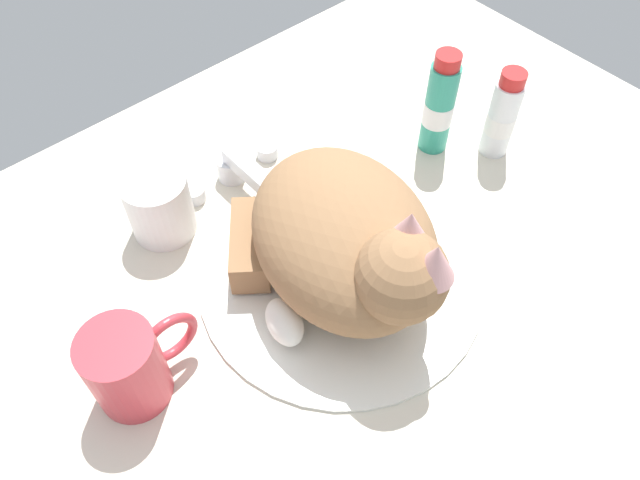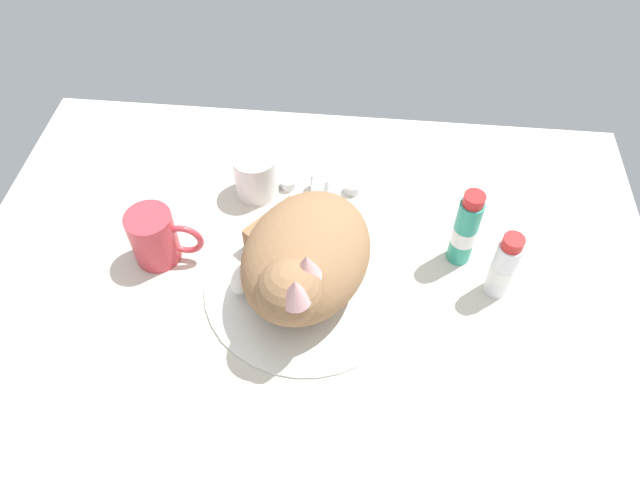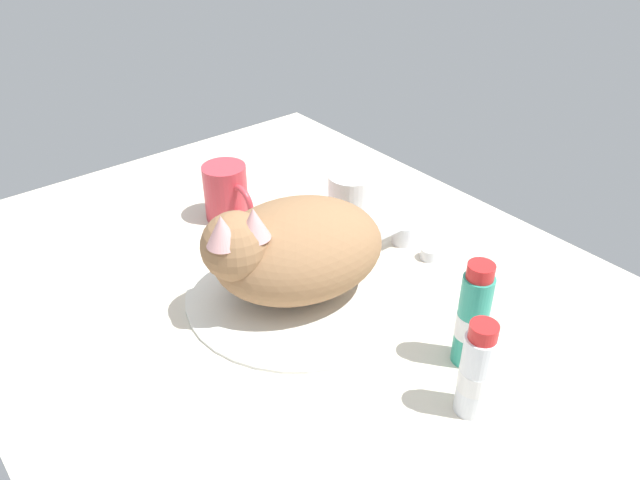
{
  "view_description": "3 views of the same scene",
  "coord_description": "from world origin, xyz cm",
  "px_view_note": "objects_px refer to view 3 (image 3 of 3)",
  "views": [
    {
      "loc": [
        -28.01,
        -28.47,
        58.38
      ],
      "look_at": [
        -1.13,
        2.36,
        5.57
      ],
      "focal_mm": 35.07,
      "sensor_mm": 36.0,
      "label": 1
    },
    {
      "loc": [
        7.25,
        -53.04,
        77.19
      ],
      "look_at": [
        1.68,
        3.23,
        7.35
      ],
      "focal_mm": 33.71,
      "sensor_mm": 36.0,
      "label": 2
    },
    {
      "loc": [
        56.01,
        -41.55,
        54.43
      ],
      "look_at": [
        -0.08,
        3.84,
        7.34
      ],
      "focal_mm": 34.78,
      "sensor_mm": 36.0,
      "label": 3
    }
  ],
  "objects_px": {
    "toothpaste_bottle": "(473,318)",
    "mouthwash_bottle": "(476,372)",
    "cat": "(290,248)",
    "rinse_cup": "(350,197)",
    "faucet": "(398,233)",
    "coffee_mug": "(227,193)"
  },
  "relations": [
    {
      "from": "cat",
      "to": "toothpaste_bottle",
      "type": "xyz_separation_m",
      "value": [
        0.24,
        0.09,
        -0.01
      ]
    },
    {
      "from": "cat",
      "to": "mouthwash_bottle",
      "type": "height_order",
      "value": "cat"
    },
    {
      "from": "mouthwash_bottle",
      "to": "toothpaste_bottle",
      "type": "bearing_deg",
      "value": 132.75
    },
    {
      "from": "coffee_mug",
      "to": "toothpaste_bottle",
      "type": "height_order",
      "value": "toothpaste_bottle"
    },
    {
      "from": "faucet",
      "to": "rinse_cup",
      "type": "height_order",
      "value": "rinse_cup"
    },
    {
      "from": "cat",
      "to": "toothpaste_bottle",
      "type": "bearing_deg",
      "value": 20.59
    },
    {
      "from": "cat",
      "to": "rinse_cup",
      "type": "bearing_deg",
      "value": 117.58
    },
    {
      "from": "coffee_mug",
      "to": "rinse_cup",
      "type": "xyz_separation_m",
      "value": [
        0.13,
        0.16,
        -0.01
      ]
    },
    {
      "from": "faucet",
      "to": "coffee_mug",
      "type": "relative_size",
      "value": 1.23
    },
    {
      "from": "toothpaste_bottle",
      "to": "mouthwash_bottle",
      "type": "height_order",
      "value": "toothpaste_bottle"
    },
    {
      "from": "mouthwash_bottle",
      "to": "rinse_cup",
      "type": "bearing_deg",
      "value": 156.79
    },
    {
      "from": "cat",
      "to": "rinse_cup",
      "type": "relative_size",
      "value": 3.51
    },
    {
      "from": "cat",
      "to": "rinse_cup",
      "type": "height_order",
      "value": "cat"
    },
    {
      "from": "cat",
      "to": "toothpaste_bottle",
      "type": "height_order",
      "value": "cat"
    },
    {
      "from": "faucet",
      "to": "cat",
      "type": "height_order",
      "value": "cat"
    },
    {
      "from": "toothpaste_bottle",
      "to": "mouthwash_bottle",
      "type": "xyz_separation_m",
      "value": [
        0.05,
        -0.06,
        -0.01
      ]
    },
    {
      "from": "toothpaste_bottle",
      "to": "coffee_mug",
      "type": "bearing_deg",
      "value": -174.53
    },
    {
      "from": "faucet",
      "to": "rinse_cup",
      "type": "relative_size",
      "value": 1.76
    },
    {
      "from": "faucet",
      "to": "rinse_cup",
      "type": "distance_m",
      "value": 0.11
    },
    {
      "from": "coffee_mug",
      "to": "toothpaste_bottle",
      "type": "distance_m",
      "value": 0.48
    },
    {
      "from": "faucet",
      "to": "coffee_mug",
      "type": "distance_m",
      "value": 0.29
    },
    {
      "from": "rinse_cup",
      "to": "toothpaste_bottle",
      "type": "bearing_deg",
      "value": -18.07
    }
  ]
}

